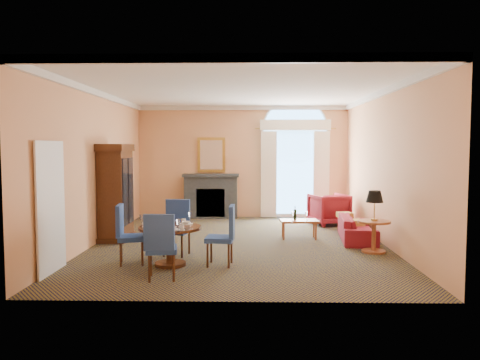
{
  "coord_description": "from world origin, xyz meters",
  "views": [
    {
      "loc": [
        0.24,
        -9.73,
        2.02
      ],
      "look_at": [
        0.0,
        0.5,
        1.3
      ],
      "focal_mm": 35.0,
      "sensor_mm": 36.0,
      "label": 1
    }
  ],
  "objects_px": {
    "armchair": "(329,209)",
    "side_table": "(374,215)",
    "sofa": "(357,228)",
    "dining_table": "(170,236)",
    "armoire": "(116,194)",
    "coffee_table": "(299,221)"
  },
  "relations": [
    {
      "from": "sofa",
      "to": "coffee_table",
      "type": "height_order",
      "value": "coffee_table"
    },
    {
      "from": "armchair",
      "to": "side_table",
      "type": "height_order",
      "value": "side_table"
    },
    {
      "from": "sofa",
      "to": "armchair",
      "type": "xyz_separation_m",
      "value": [
        -0.27,
        2.04,
        0.15
      ]
    },
    {
      "from": "coffee_table",
      "to": "side_table",
      "type": "distance_m",
      "value": 1.88
    },
    {
      "from": "armoire",
      "to": "side_table",
      "type": "distance_m",
      "value": 5.46
    },
    {
      "from": "dining_table",
      "to": "armchair",
      "type": "bearing_deg",
      "value": 51.64
    },
    {
      "from": "armchair",
      "to": "side_table",
      "type": "bearing_deg",
      "value": 77.25
    },
    {
      "from": "coffee_table",
      "to": "side_table",
      "type": "bearing_deg",
      "value": -49.57
    },
    {
      "from": "dining_table",
      "to": "side_table",
      "type": "height_order",
      "value": "side_table"
    },
    {
      "from": "side_table",
      "to": "dining_table",
      "type": "bearing_deg",
      "value": -163.9
    },
    {
      "from": "sofa",
      "to": "side_table",
      "type": "distance_m",
      "value": 1.28
    },
    {
      "from": "sofa",
      "to": "dining_table",
      "type": "bearing_deg",
      "value": 127.83
    },
    {
      "from": "sofa",
      "to": "armoire",
      "type": "bearing_deg",
      "value": 96.34
    },
    {
      "from": "sofa",
      "to": "side_table",
      "type": "bearing_deg",
      "value": -171.33
    },
    {
      "from": "armoire",
      "to": "sofa",
      "type": "distance_m",
      "value": 5.32
    },
    {
      "from": "sofa",
      "to": "coffee_table",
      "type": "bearing_deg",
      "value": 90.09
    },
    {
      "from": "dining_table",
      "to": "side_table",
      "type": "xyz_separation_m",
      "value": [
        3.74,
        1.08,
        0.23
      ]
    },
    {
      "from": "dining_table",
      "to": "sofa",
      "type": "xyz_separation_m",
      "value": [
        3.69,
        2.26,
        -0.24
      ]
    },
    {
      "from": "side_table",
      "to": "sofa",
      "type": "bearing_deg",
      "value": 92.41
    },
    {
      "from": "armoire",
      "to": "armchair",
      "type": "xyz_separation_m",
      "value": [
        5.0,
        2.05,
        -0.6
      ]
    },
    {
      "from": "armoire",
      "to": "armchair",
      "type": "bearing_deg",
      "value": 22.33
    },
    {
      "from": "dining_table",
      "to": "armchair",
      "type": "xyz_separation_m",
      "value": [
        3.41,
        4.31,
        -0.09
      ]
    }
  ]
}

